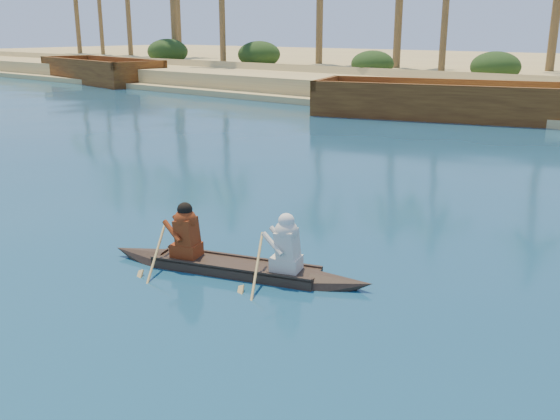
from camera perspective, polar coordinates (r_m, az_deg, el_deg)
The scene contains 5 objects.
sandy_embankment at distance 54.88m, azimuth 23.67°, elevation 11.21°, with size 150.00×51.00×1.50m.
shrub_cluster at distance 40.29m, azimuth 17.52°, elevation 11.40°, with size 100.00×6.00×2.40m, color black, non-canonical shape.
canoe at distance 10.91m, azimuth -4.14°, elevation -4.44°, with size 4.87×2.17×1.35m.
barge_left at distance 52.52m, azimuth -16.08°, elevation 12.01°, with size 13.59×6.45×2.17m.
barge_mid at distance 31.30m, azimuth 14.42°, elevation 9.50°, with size 12.49×7.30×1.97m.
Camera 1 is at (15.04, -5.77, 4.11)m, focal length 40.00 mm.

